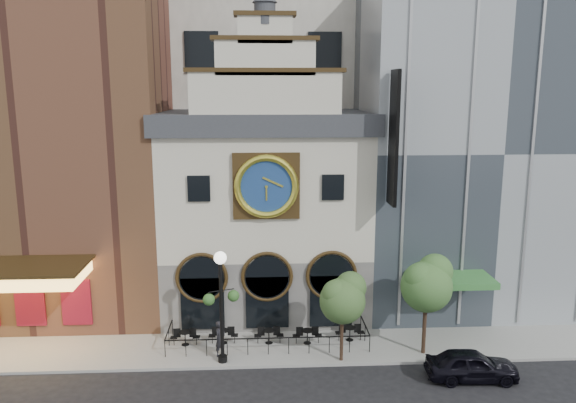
% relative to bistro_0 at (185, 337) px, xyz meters
% --- Properties ---
extents(ground, '(120.00, 120.00, 0.00)m').
position_rel_bistro_0_xyz_m(ground, '(4.44, -2.52, -0.61)').
color(ground, black).
rests_on(ground, ground).
extents(sidewalk, '(44.00, 5.00, 0.15)m').
position_rel_bistro_0_xyz_m(sidewalk, '(4.44, -0.02, -0.54)').
color(sidewalk, gray).
rests_on(sidewalk, ground).
extents(clock_building, '(12.60, 8.78, 18.65)m').
position_rel_bistro_0_xyz_m(clock_building, '(4.44, 5.30, 6.07)').
color(clock_building, '#605E5B').
rests_on(clock_building, ground).
extents(theater_building, '(14.00, 15.60, 25.00)m').
position_rel_bistro_0_xyz_m(theater_building, '(-8.56, 7.44, 11.99)').
color(theater_building, brown).
rests_on(theater_building, ground).
extents(retail_building, '(14.00, 14.40, 20.00)m').
position_rel_bistro_0_xyz_m(retail_building, '(17.43, 7.46, 9.53)').
color(retail_building, gray).
rests_on(retail_building, ground).
extents(office_tower, '(20.00, 16.00, 40.00)m').
position_rel_bistro_0_xyz_m(office_tower, '(4.44, 17.48, 19.39)').
color(office_tower, beige).
rests_on(office_tower, ground).
extents(cafe_railing, '(10.60, 2.60, 0.90)m').
position_rel_bistro_0_xyz_m(cafe_railing, '(4.44, -0.02, -0.01)').
color(cafe_railing, black).
rests_on(cafe_railing, sidewalk).
extents(bistro_0, '(1.58, 0.68, 0.90)m').
position_rel_bistro_0_xyz_m(bistro_0, '(0.00, 0.00, 0.00)').
color(bistro_0, black).
rests_on(bistro_0, sidewalk).
extents(bistro_1, '(1.58, 0.68, 0.90)m').
position_rel_bistro_0_xyz_m(bistro_1, '(2.04, 0.11, 0.00)').
color(bistro_1, black).
rests_on(bistro_1, sidewalk).
extents(bistro_2, '(1.58, 0.68, 0.90)m').
position_rel_bistro_0_xyz_m(bistro_2, '(4.50, -0.02, 0.00)').
color(bistro_2, black).
rests_on(bistro_2, sidewalk).
extents(bistro_3, '(1.58, 0.68, 0.90)m').
position_rel_bistro_0_xyz_m(bistro_3, '(6.57, -0.15, 0.00)').
color(bistro_3, black).
rests_on(bistro_3, sidewalk).
extents(bistro_4, '(1.58, 0.68, 0.90)m').
position_rel_bistro_0_xyz_m(bistro_4, '(8.93, 0.10, 0.00)').
color(bistro_4, black).
rests_on(bistro_4, sidewalk).
extents(car_right, '(4.41, 1.97, 1.47)m').
position_rel_bistro_0_xyz_m(car_right, '(14.11, -4.11, 0.12)').
color(car_right, black).
rests_on(car_right, ground).
extents(pedestrian, '(0.76, 0.82, 1.87)m').
position_rel_bistro_0_xyz_m(pedestrian, '(1.97, -1.31, 0.47)').
color(pedestrian, black).
rests_on(pedestrian, sidewalk).
extents(lamppost, '(1.77, 1.03, 5.78)m').
position_rel_bistro_0_xyz_m(lamppost, '(2.13, -1.98, 3.11)').
color(lamppost, black).
rests_on(lamppost, sidewalk).
extents(tree_left, '(2.38, 2.29, 4.59)m').
position_rel_bistro_0_xyz_m(tree_left, '(8.17, -2.09, 2.90)').
color(tree_left, '#382619').
rests_on(tree_left, sidewalk).
extents(tree_right, '(2.73, 2.63, 5.25)m').
position_rel_bistro_0_xyz_m(tree_right, '(12.57, -1.53, 3.39)').
color(tree_right, '#382619').
rests_on(tree_right, sidewalk).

